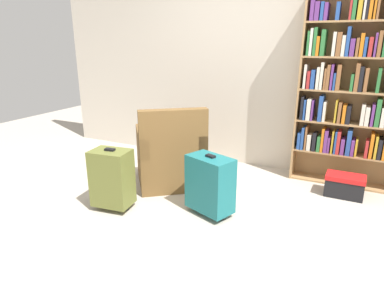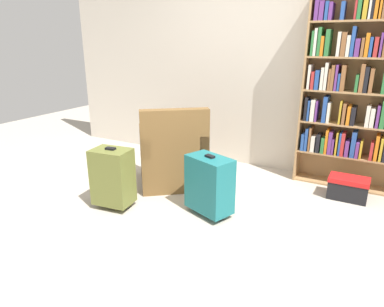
{
  "view_description": "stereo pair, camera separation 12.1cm",
  "coord_description": "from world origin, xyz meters",
  "px_view_note": "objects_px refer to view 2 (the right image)",
  "views": [
    {
      "loc": [
        1.19,
        -2.37,
        1.56
      ],
      "look_at": [
        -0.18,
        0.35,
        0.55
      ],
      "focal_mm": 32.29,
      "sensor_mm": 36.0,
      "label": 1
    },
    {
      "loc": [
        1.3,
        -2.32,
        1.56
      ],
      "look_at": [
        -0.18,
        0.35,
        0.55
      ],
      "focal_mm": 32.29,
      "sensor_mm": 36.0,
      "label": 2
    }
  ],
  "objects_px": {
    "storage_box": "(348,188)",
    "suitcase_teal": "(209,184)",
    "mug": "(213,183)",
    "suitcase_olive": "(113,177)",
    "bookshelf": "(363,87)",
    "armchair": "(173,157)"
  },
  "relations": [
    {
      "from": "mug",
      "to": "storage_box",
      "type": "height_order",
      "value": "storage_box"
    },
    {
      "from": "suitcase_teal",
      "to": "storage_box",
      "type": "bearing_deg",
      "value": 42.26
    },
    {
      "from": "storage_box",
      "to": "suitcase_olive",
      "type": "distance_m",
      "value": 2.37
    },
    {
      "from": "mug",
      "to": "suitcase_teal",
      "type": "distance_m",
      "value": 0.69
    },
    {
      "from": "bookshelf",
      "to": "suitcase_teal",
      "type": "bearing_deg",
      "value": -128.31
    },
    {
      "from": "armchair",
      "to": "mug",
      "type": "relative_size",
      "value": 8.2
    },
    {
      "from": "armchair",
      "to": "storage_box",
      "type": "xyz_separation_m",
      "value": [
        1.78,
        0.53,
        -0.19
      ]
    },
    {
      "from": "mug",
      "to": "suitcase_olive",
      "type": "distance_m",
      "value": 1.14
    },
    {
      "from": "mug",
      "to": "suitcase_teal",
      "type": "height_order",
      "value": "suitcase_teal"
    },
    {
      "from": "storage_box",
      "to": "suitcase_teal",
      "type": "relative_size",
      "value": 0.66
    },
    {
      "from": "mug",
      "to": "suitcase_olive",
      "type": "relative_size",
      "value": 0.2
    },
    {
      "from": "mug",
      "to": "suitcase_teal",
      "type": "bearing_deg",
      "value": -67.78
    },
    {
      "from": "storage_box",
      "to": "mug",
      "type": "bearing_deg",
      "value": -163.4
    },
    {
      "from": "mug",
      "to": "suitcase_teal",
      "type": "xyz_separation_m",
      "value": [
        0.24,
        -0.59,
        0.26
      ]
    },
    {
      "from": "bookshelf",
      "to": "suitcase_teal",
      "type": "height_order",
      "value": "bookshelf"
    },
    {
      "from": "suitcase_teal",
      "to": "suitcase_olive",
      "type": "relative_size",
      "value": 0.96
    },
    {
      "from": "armchair",
      "to": "mug",
      "type": "bearing_deg",
      "value": 16.7
    },
    {
      "from": "suitcase_teal",
      "to": "suitcase_olive",
      "type": "height_order",
      "value": "suitcase_olive"
    },
    {
      "from": "mug",
      "to": "storage_box",
      "type": "distance_m",
      "value": 1.39
    },
    {
      "from": "armchair",
      "to": "storage_box",
      "type": "distance_m",
      "value": 1.86
    },
    {
      "from": "suitcase_teal",
      "to": "suitcase_olive",
      "type": "bearing_deg",
      "value": -160.32
    },
    {
      "from": "storage_box",
      "to": "armchair",
      "type": "bearing_deg",
      "value": -163.37
    }
  ]
}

